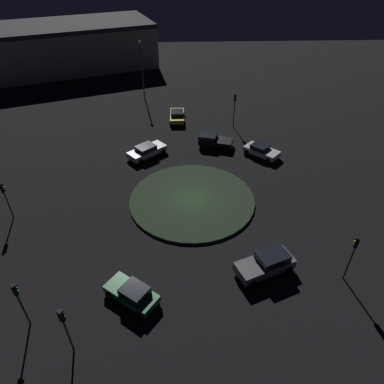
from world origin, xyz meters
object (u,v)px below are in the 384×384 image
(car_silver, at_px, (147,151))
(traffic_light_northeast, at_px, (354,250))
(car_white, at_px, (261,150))
(car_grey, at_px, (267,263))
(store_building, at_px, (68,46))
(traffic_light_south, at_px, (5,194))
(car_yellow, at_px, (177,115))
(traffic_light_west, at_px, (235,104))
(car_green, at_px, (132,293))
(streetlamp_west, at_px, (142,64))
(traffic_light_southeast_near, at_px, (64,323))
(car_black, at_px, (214,140))
(traffic_light_southeast, at_px, (18,297))

(car_silver, xyz_separation_m, traffic_light_northeast, (18.31, 15.82, 2.27))
(car_white, xyz_separation_m, traffic_light_northeast, (17.88, 2.71, 2.29))
(car_grey, bearing_deg, store_building, -84.65)
(car_grey, height_order, car_silver, car_grey)
(traffic_light_northeast, height_order, traffic_light_south, traffic_light_northeast)
(car_yellow, xyz_separation_m, traffic_light_west, (2.10, 7.38, 2.42))
(traffic_light_west, bearing_deg, car_yellow, -84.73)
(car_green, height_order, streetlamp_west, streetlamp_west)
(car_grey, bearing_deg, car_white, -122.16)
(car_green, distance_m, traffic_light_southeast_near, 5.34)
(car_grey, height_order, store_building, store_building)
(traffic_light_northeast, height_order, traffic_light_southeast_near, traffic_light_northeast)
(car_black, distance_m, streetlamp_west, 18.69)
(car_silver, bearing_deg, traffic_light_west, -7.37)
(car_black, bearing_deg, traffic_light_northeast, -51.39)
(traffic_light_northeast, bearing_deg, traffic_light_southeast_near, 56.34)
(car_white, height_order, car_black, car_black)
(car_white, xyz_separation_m, car_silver, (-0.42, -13.11, 0.02))
(traffic_light_southeast, bearing_deg, car_yellow, 23.34)
(car_white, relative_size, traffic_light_southeast_near, 1.03)
(traffic_light_northeast, distance_m, traffic_light_southeast, 22.40)
(traffic_light_southeast, bearing_deg, traffic_light_west, 10.01)
(car_green, height_order, traffic_light_west, traffic_light_west)
(car_grey, distance_m, traffic_light_southeast_near, 14.56)
(traffic_light_northeast, distance_m, traffic_light_southeast_near, 19.52)
(traffic_light_west, relative_size, traffic_light_northeast, 1.06)
(traffic_light_southeast_near, distance_m, traffic_light_south, 15.32)
(car_white, distance_m, traffic_light_west, 8.26)
(car_green, xyz_separation_m, traffic_light_west, (-26.77, 10.63, 2.43))
(streetlamp_west, relative_size, store_building, 0.25)
(traffic_light_southeast, relative_size, traffic_light_southeast_near, 0.99)
(car_grey, xyz_separation_m, traffic_light_south, (-7.06, -21.56, 1.86))
(car_yellow, height_order, store_building, store_building)
(car_grey, distance_m, store_building, 57.07)
(car_silver, xyz_separation_m, traffic_light_south, (10.34, -11.43, 2.00))
(streetlamp_west, bearing_deg, car_white, 39.18)
(traffic_light_southeast, bearing_deg, car_white, -1.79)
(streetlamp_west, distance_m, store_building, 21.45)
(traffic_light_southeast, bearing_deg, car_green, -34.94)
(car_grey, xyz_separation_m, car_yellow, (-26.65, -6.62, -0.13))
(traffic_light_southeast_near, relative_size, traffic_light_south, 1.06)
(car_black, bearing_deg, car_silver, -148.68)
(car_silver, height_order, streetlamp_west, streetlamp_west)
(car_black, height_order, traffic_light_southeast, traffic_light_southeast)
(car_green, relative_size, traffic_light_southeast_near, 1.03)
(car_white, xyz_separation_m, car_black, (-2.40, -5.23, 0.08))
(traffic_light_south, bearing_deg, car_silver, 35.60)
(car_white, distance_m, car_black, 5.76)
(car_silver, bearing_deg, car_green, -129.87)
(traffic_light_northeast, bearing_deg, traffic_light_west, -37.17)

